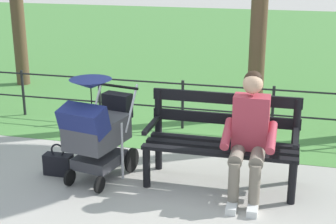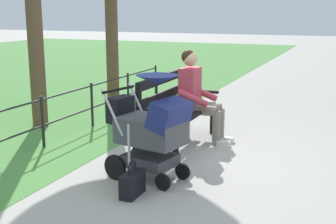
{
  "view_description": "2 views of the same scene",
  "coord_description": "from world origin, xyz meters",
  "px_view_note": "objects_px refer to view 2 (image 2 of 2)",
  "views": [
    {
      "loc": [
        -1.46,
        4.89,
        2.42
      ],
      "look_at": [
        -0.22,
        0.01,
        0.79
      ],
      "focal_mm": 54.04,
      "sensor_mm": 36.0,
      "label": 1
    },
    {
      "loc": [
        4.79,
        2.09,
        1.8
      ],
      "look_at": [
        -0.06,
        0.09,
        0.63
      ],
      "focal_mm": 48.77,
      "sensor_mm": 36.0,
      "label": 2
    }
  ],
  "objects_px": {
    "stroller": "(152,127)",
    "handbag": "(132,184)",
    "park_bench": "(174,107)",
    "person_on_bench": "(197,93)"
  },
  "relations": [
    {
      "from": "park_bench",
      "to": "handbag",
      "type": "height_order",
      "value": "park_bench"
    },
    {
      "from": "park_bench",
      "to": "stroller",
      "type": "relative_size",
      "value": 1.39
    },
    {
      "from": "person_on_bench",
      "to": "stroller",
      "type": "distance_m",
      "value": 1.62
    },
    {
      "from": "park_bench",
      "to": "person_on_bench",
      "type": "height_order",
      "value": "person_on_bench"
    },
    {
      "from": "person_on_bench",
      "to": "stroller",
      "type": "relative_size",
      "value": 1.11
    },
    {
      "from": "park_bench",
      "to": "stroller",
      "type": "bearing_deg",
      "value": 11.27
    },
    {
      "from": "handbag",
      "to": "park_bench",
      "type": "bearing_deg",
      "value": -171.55
    },
    {
      "from": "stroller",
      "to": "handbag",
      "type": "bearing_deg",
      "value": 0.53
    },
    {
      "from": "park_bench",
      "to": "stroller",
      "type": "height_order",
      "value": "stroller"
    },
    {
      "from": "person_on_bench",
      "to": "handbag",
      "type": "xyz_separation_m",
      "value": [
        2.09,
        0.04,
        -0.55
      ]
    }
  ]
}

